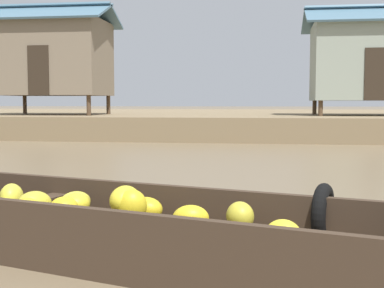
% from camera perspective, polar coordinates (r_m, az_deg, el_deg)
% --- Properties ---
extents(ground_plane, '(300.00, 300.00, 0.00)m').
position_cam_1_polar(ground_plane, '(9.75, 6.17, -3.15)').
color(ground_plane, '#726047').
extents(riverbank_strip, '(160.00, 20.00, 0.81)m').
position_cam_1_polar(riverbank_strip, '(26.58, 7.44, 2.58)').
color(riverbank_strip, '#7F6B4C').
rests_on(riverbank_strip, ground).
extents(banana_boat, '(6.22, 2.82, 0.89)m').
position_cam_1_polar(banana_boat, '(4.55, -8.34, -8.17)').
color(banana_boat, '#3D2D21').
rests_on(banana_boat, ground).
extents(stilt_house_left, '(4.73, 3.30, 4.29)m').
position_cam_1_polar(stilt_house_left, '(21.52, -14.74, 9.13)').
color(stilt_house_left, '#4C3826').
rests_on(stilt_house_left, riverbank_strip).
extents(stilt_house_mid_left, '(4.77, 3.32, 4.04)m').
position_cam_1_polar(stilt_house_mid_left, '(20.72, 18.60, 8.60)').
color(stilt_house_mid_left, '#4C3826').
rests_on(stilt_house_mid_left, riverbank_strip).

